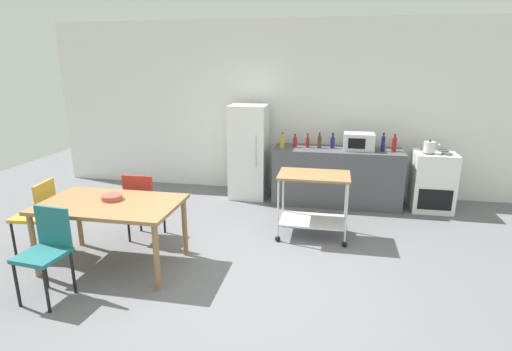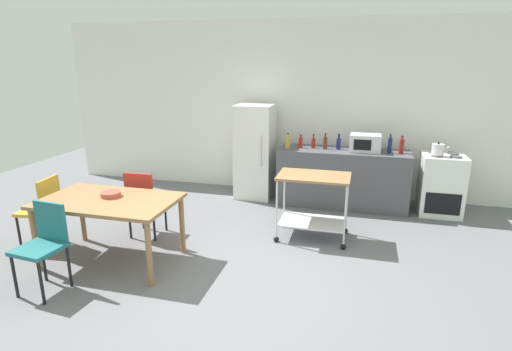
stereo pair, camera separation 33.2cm
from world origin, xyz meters
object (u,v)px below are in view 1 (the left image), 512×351
stove_oven (432,181)px  microwave (359,142)px  chair_red (143,201)px  bottle_wine (307,142)px  bottle_soda (282,142)px  bottle_hot_sauce (333,142)px  bottle_soy_sauce (394,144)px  fruit_bowl (112,197)px  dining_table (111,209)px  bottle_olive_oil (295,142)px  kitchen_cart (313,195)px  refrigerator (249,152)px  chair_mustard (38,212)px  chair_teal (47,248)px  bottle_vinegar (319,142)px  kettle (430,147)px  bottle_sparkling_water (383,143)px

stove_oven → microwave: microwave is taller
chair_red → bottle_wine: bearing=-137.0°
bottle_soda → bottle_hot_sauce: size_ratio=1.00×
bottle_soy_sauce → fruit_bowl: size_ratio=1.19×
bottle_wine → bottle_soy_sauce: bearing=-1.7°
dining_table → bottle_hot_sauce: bottle_hot_sauce is taller
bottle_olive_oil → bottle_soy_sauce: size_ratio=0.80×
kitchen_cart → bottle_soda: 1.47m
bottle_hot_sauce → refrigerator: bearing=177.7°
chair_red → chair_mustard: size_ratio=1.00×
bottle_hot_sauce → fruit_bowl: bottle_hot_sauce is taller
bottle_wine → chair_teal: bearing=-123.9°
chair_teal → bottle_hot_sauce: bottle_hot_sauce is taller
bottle_soda → bottle_vinegar: bearing=9.4°
bottle_olive_oil → kettle: bearing=-2.6°
chair_mustard → bottle_vinegar: bearing=122.4°
bottle_soda → kettle: 2.20m
dining_table → stove_oven: stove_oven is taller
refrigerator → microwave: refrigerator is taller
dining_table → bottle_hot_sauce: size_ratio=6.19×
bottle_hot_sauce → kettle: (1.42, -0.12, 0.01)m
kitchen_cart → bottle_soy_sauce: bottle_soy_sauce is taller
bottle_sparkling_water → kettle: bearing=-3.4°
bottle_sparkling_water → fruit_bowl: bottle_sparkling_water is taller
chair_mustard → stove_oven: size_ratio=0.97×
bottle_olive_oil → bottle_wine: 0.20m
dining_table → kitchen_cart: kitchen_cart is taller
stove_oven → bottle_sparkling_water: size_ratio=3.22×
chair_mustard → bottle_sparkling_water: (4.11, 2.43, 0.50)m
bottle_sparkling_water → bottle_soy_sauce: bearing=12.2°
bottle_soda → bottle_soy_sauce: size_ratio=0.92×
bottle_vinegar → bottle_soy_sauce: bottle_soy_sauce is taller
bottle_soda → bottle_soy_sauce: bearing=2.5°
stove_oven → bottle_soda: 2.38m
dining_table → bottle_olive_oil: size_ratio=7.07×
chair_teal → bottle_vinegar: bottle_vinegar is taller
stove_oven → fruit_bowl: 4.65m
refrigerator → chair_mustard: bearing=-127.7°
bottle_wine → chair_red: bearing=-135.1°
kitchen_cart → microwave: size_ratio=1.98×
stove_oven → bottle_hot_sauce: size_ratio=3.79×
bottle_soda → stove_oven: bearing=2.4°
chair_red → bottle_sparkling_water: (3.07, 1.84, 0.50)m
chair_mustard → refrigerator: bearing=136.3°
chair_teal → bottle_sparkling_water: (3.38, 3.24, 0.50)m
refrigerator → kitchen_cart: (1.16, -1.47, -0.20)m
dining_table → fruit_bowl: bearing=105.1°
refrigerator → bottle_hot_sauce: (1.36, -0.06, 0.22)m
dining_table → chair_teal: chair_teal is taller
bottle_wine → bottle_sparkling_water: (1.15, -0.07, 0.04)m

